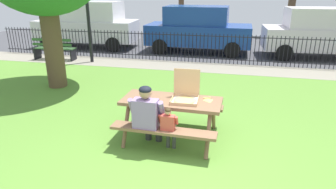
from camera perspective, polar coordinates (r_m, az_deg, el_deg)
ground at (r=6.00m, az=5.19°, el=-6.94°), size 28.00×11.35×0.02m
cobblestone_walkway at (r=10.66m, az=8.96°, el=5.04°), size 28.00×1.40×0.01m
street_asphalt at (r=14.77m, az=10.26°, el=9.11°), size 28.00×7.03×0.01m
picnic_table_foreground at (r=5.46m, az=0.67°, el=-2.66°), size 1.84×1.53×0.79m
pizza_box_open at (r=5.35m, az=3.35°, el=-0.03°), size 0.50×0.51×0.53m
pizza_slice_on_table at (r=5.43m, az=7.67°, el=-0.92°), size 0.20×0.24×0.02m
adult_at_table at (r=5.07m, az=-3.94°, el=-3.82°), size 0.62×0.60×1.19m
child_at_table at (r=5.00m, az=0.18°, el=-5.90°), size 0.33×0.33×0.85m
iron_fence_streetside at (r=11.21m, az=9.40°, el=8.69°), size 18.03×0.03×1.09m
park_bench_left at (r=12.46m, az=-20.96°, el=8.12°), size 1.62×0.55×0.85m
parked_car_far_left at (r=14.66m, az=-15.30°, el=13.02°), size 4.68×2.12×2.08m
parked_car_left at (r=13.09m, az=5.77°, el=12.45°), size 4.42×1.96×1.94m
parked_car_center at (r=13.38m, az=27.33°, el=10.54°), size 4.49×2.11×1.94m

